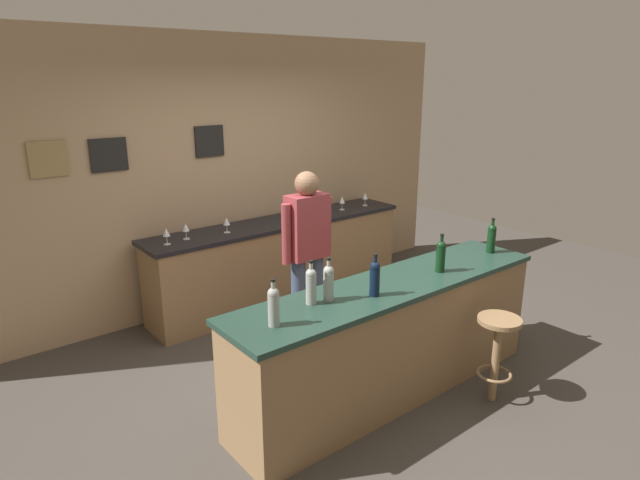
% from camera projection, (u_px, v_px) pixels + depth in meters
% --- Properties ---
extents(ground_plane, '(10.00, 10.00, 0.00)m').
position_uv_depth(ground_plane, '(354.00, 371.00, 4.54)').
color(ground_plane, '#423D38').
extents(back_wall, '(6.00, 0.09, 2.80)m').
position_uv_depth(back_wall, '(226.00, 174.00, 5.64)').
color(back_wall, tan).
rests_on(back_wall, ground_plane).
extents(bar_counter, '(2.74, 0.60, 0.92)m').
position_uv_depth(bar_counter, '(390.00, 339.00, 4.11)').
color(bar_counter, olive).
rests_on(bar_counter, ground_plane).
extents(side_counter, '(3.00, 0.56, 0.90)m').
position_uv_depth(side_counter, '(281.00, 261.00, 5.88)').
color(side_counter, olive).
rests_on(side_counter, ground_plane).
extents(bartender, '(0.52, 0.21, 1.62)m').
position_uv_depth(bartender, '(307.00, 249.00, 4.70)').
color(bartender, '#384766').
rests_on(bartender, ground_plane).
extents(bar_stool, '(0.32, 0.32, 0.68)m').
position_uv_depth(bar_stool, '(497.00, 345.00, 4.01)').
color(bar_stool, olive).
rests_on(bar_stool, ground_plane).
extents(wine_bottle_a, '(0.07, 0.07, 0.31)m').
position_uv_depth(wine_bottle_a, '(274.00, 305.00, 3.25)').
color(wine_bottle_a, '#999E99').
rests_on(wine_bottle_a, bar_counter).
extents(wine_bottle_b, '(0.07, 0.07, 0.31)m').
position_uv_depth(wine_bottle_b, '(311.00, 285.00, 3.57)').
color(wine_bottle_b, '#999E99').
rests_on(wine_bottle_b, bar_counter).
extents(wine_bottle_c, '(0.07, 0.07, 0.31)m').
position_uv_depth(wine_bottle_c, '(329.00, 282.00, 3.63)').
color(wine_bottle_c, '#999E99').
rests_on(wine_bottle_c, bar_counter).
extents(wine_bottle_d, '(0.07, 0.07, 0.31)m').
position_uv_depth(wine_bottle_d, '(375.00, 277.00, 3.71)').
color(wine_bottle_d, black).
rests_on(wine_bottle_d, bar_counter).
extents(wine_bottle_e, '(0.07, 0.07, 0.31)m').
position_uv_depth(wine_bottle_e, '(441.00, 255.00, 4.17)').
color(wine_bottle_e, black).
rests_on(wine_bottle_e, bar_counter).
extents(wine_bottle_f, '(0.07, 0.07, 0.31)m').
position_uv_depth(wine_bottle_f, '(492.00, 237.00, 4.62)').
color(wine_bottle_f, black).
rests_on(wine_bottle_f, bar_counter).
extents(wine_glass_a, '(0.07, 0.07, 0.16)m').
position_uv_depth(wine_glass_a, '(166.00, 233.00, 4.92)').
color(wine_glass_a, silver).
rests_on(wine_glass_a, side_counter).
extents(wine_glass_b, '(0.07, 0.07, 0.16)m').
position_uv_depth(wine_glass_b, '(186.00, 228.00, 5.08)').
color(wine_glass_b, silver).
rests_on(wine_glass_b, side_counter).
extents(wine_glass_c, '(0.07, 0.07, 0.16)m').
position_uv_depth(wine_glass_c, '(227.00, 222.00, 5.29)').
color(wine_glass_c, silver).
rests_on(wine_glass_c, side_counter).
extents(wine_glass_d, '(0.07, 0.07, 0.16)m').
position_uv_depth(wine_glass_d, '(342.00, 200.00, 6.20)').
color(wine_glass_d, silver).
rests_on(wine_glass_d, side_counter).
extents(wine_glass_e, '(0.07, 0.07, 0.16)m').
position_uv_depth(wine_glass_e, '(365.00, 196.00, 6.41)').
color(wine_glass_e, silver).
rests_on(wine_glass_e, side_counter).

